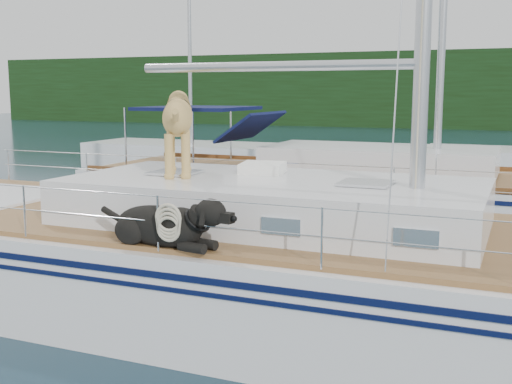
% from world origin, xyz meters
% --- Properties ---
extents(ground, '(120.00, 120.00, 0.00)m').
position_xyz_m(ground, '(0.00, 0.00, 0.00)').
color(ground, black).
rests_on(ground, ground).
extents(tree_line, '(90.00, 3.00, 6.00)m').
position_xyz_m(tree_line, '(0.00, 45.00, 3.00)').
color(tree_line, black).
rests_on(tree_line, ground).
extents(shore_bank, '(92.00, 1.00, 1.20)m').
position_xyz_m(shore_bank, '(0.00, 46.20, 0.60)').
color(shore_bank, '#595147').
rests_on(shore_bank, ground).
extents(main_sailboat, '(12.00, 3.84, 14.01)m').
position_xyz_m(main_sailboat, '(0.08, -0.01, 0.69)').
color(main_sailboat, white).
rests_on(main_sailboat, ground).
extents(neighbor_sailboat, '(11.00, 3.50, 13.30)m').
position_xyz_m(neighbor_sailboat, '(-0.26, 6.25, 0.63)').
color(neighbor_sailboat, white).
rests_on(neighbor_sailboat, ground).
extents(bg_boat_west, '(8.00, 3.00, 11.65)m').
position_xyz_m(bg_boat_west, '(-8.00, 14.00, 0.45)').
color(bg_boat_west, white).
rests_on(bg_boat_west, ground).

